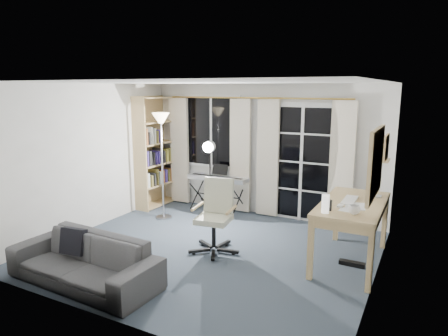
# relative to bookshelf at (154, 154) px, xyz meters

# --- Properties ---
(floor) EXTENTS (4.50, 4.00, 0.02)m
(floor) POSITION_rel_bookshelf_xyz_m (2.13, -1.53, -1.04)
(floor) COLOR #394552
(floor) RESTS_ON ground
(window) EXTENTS (1.20, 0.08, 1.40)m
(window) POSITION_rel_bookshelf_xyz_m (1.08, 0.44, 0.47)
(window) COLOR white
(window) RESTS_ON floor
(french_door) EXTENTS (1.32, 0.09, 2.11)m
(french_door) POSITION_rel_bookshelf_xyz_m (2.88, 0.44, -0.01)
(french_door) COLOR white
(french_door) RESTS_ON floor
(curtains) EXTENTS (3.60, 0.07, 2.13)m
(curtains) POSITION_rel_bookshelf_xyz_m (1.99, 0.35, 0.06)
(curtains) COLOR gold
(curtains) RESTS_ON floor
(bookshelf) EXTENTS (0.39, 1.02, 2.17)m
(bookshelf) POSITION_rel_bookshelf_xyz_m (0.00, 0.00, 0.00)
(bookshelf) COLOR tan
(bookshelf) RESTS_ON floor
(torchiere_lamp) EXTENTS (0.40, 0.40, 1.90)m
(torchiere_lamp) POSITION_rel_bookshelf_xyz_m (0.66, -0.63, 0.50)
(torchiere_lamp) COLOR #B2B2B7
(torchiere_lamp) RESTS_ON floor
(keyboard_piano) EXTENTS (1.17, 0.56, 0.85)m
(keyboard_piano) POSITION_rel_bookshelf_xyz_m (1.35, 0.17, -0.39)
(keyboard_piano) COLOR black
(keyboard_piano) RESTS_ON floor
(studio_light) EXTENTS (0.31, 0.32, 1.49)m
(studio_light) POSITION_rel_bookshelf_xyz_m (1.59, -0.57, 0.17)
(studio_light) COLOR black
(studio_light) RESTS_ON floor
(office_chair) EXTENTS (0.72, 0.72, 1.05)m
(office_chair) POSITION_rel_bookshelf_xyz_m (2.19, -1.42, -0.41)
(office_chair) COLOR black
(office_chair) RESTS_ON floor
(desk) EXTENTS (0.79, 1.57, 0.84)m
(desk) POSITION_rel_bookshelf_xyz_m (4.01, -0.99, -0.30)
(desk) COLOR #A38154
(desk) RESTS_ON floor
(monitor) EXTENTS (0.20, 0.60, 0.53)m
(monitor) POSITION_rel_bookshelf_xyz_m (4.21, -0.54, 0.13)
(monitor) COLOR silver
(monitor) RESTS_ON desk
(desk_clutter) EXTENTS (0.49, 0.95, 1.06)m
(desk_clutter) POSITION_rel_bookshelf_xyz_m (3.94, -1.23, -0.37)
(desk_clutter) COLOR white
(desk_clutter) RESTS_ON desk
(mug) EXTENTS (0.14, 0.11, 0.14)m
(mug) POSITION_rel_bookshelf_xyz_m (4.11, -1.49, -0.12)
(mug) COLOR silver
(mug) RESTS_ON desk
(wall_mirror) EXTENTS (0.04, 0.94, 0.74)m
(wall_mirror) POSITION_rel_bookshelf_xyz_m (4.35, -1.88, 0.52)
(wall_mirror) COLOR tan
(wall_mirror) RESTS_ON floor
(framed_print) EXTENTS (0.03, 0.42, 0.32)m
(framed_print) POSITION_rel_bookshelf_xyz_m (4.36, -0.98, 0.57)
(framed_print) COLOR tan
(framed_print) RESTS_ON floor
(wall_shelf) EXTENTS (0.16, 0.30, 0.18)m
(wall_shelf) POSITION_rel_bookshelf_xyz_m (4.29, -0.48, 0.38)
(wall_shelf) COLOR tan
(wall_shelf) RESTS_ON floor
(sofa) EXTENTS (1.96, 0.64, 0.76)m
(sofa) POSITION_rel_bookshelf_xyz_m (1.27, -3.08, -0.65)
(sofa) COLOR #2F2F31
(sofa) RESTS_ON floor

